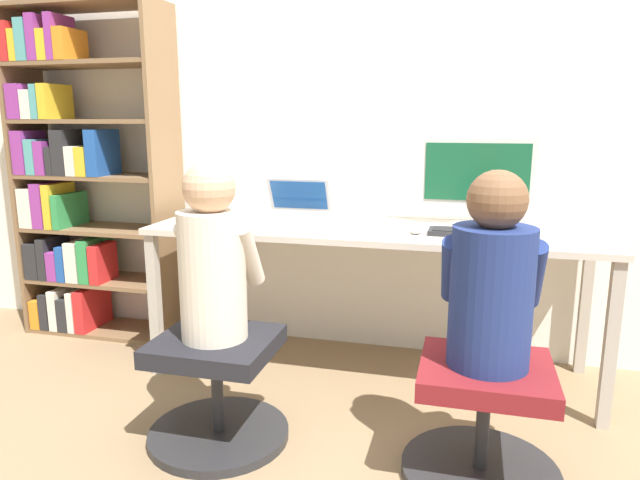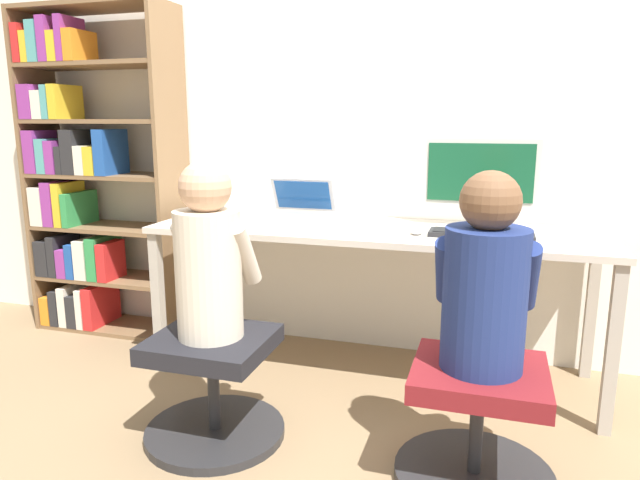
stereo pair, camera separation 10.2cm
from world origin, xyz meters
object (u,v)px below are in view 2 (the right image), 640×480
at_px(person_at_laptop, 209,258).
at_px(desktop_monitor, 480,181).
at_px(person_at_monitor, 485,282).
at_px(keyboard, 481,234).
at_px(office_chair_right, 213,385).
at_px(bookshelf, 86,184).
at_px(office_chair_left, 477,423).
at_px(laptop, 297,209).

bearing_deg(person_at_laptop, desktop_monitor, 44.22).
bearing_deg(person_at_monitor, keyboard, 92.95).
xyz_separation_m(office_chair_right, bookshelf, (-1.29, 0.92, 0.67)).
bearing_deg(keyboard, bookshelf, 174.40).
height_order(keyboard, office_chair_left, keyboard).
xyz_separation_m(desktop_monitor, laptop, (-0.93, 0.01, -0.18)).
bearing_deg(bookshelf, laptop, 1.27).
bearing_deg(person_at_monitor, bookshelf, 158.62).
xyz_separation_m(desktop_monitor, office_chair_right, (-0.96, -0.94, -0.75)).
bearing_deg(person_at_laptop, office_chair_left, 0.18).
relative_size(office_chair_left, office_chair_right, 1.00).
bearing_deg(laptop, office_chair_left, -43.44).
distance_m(laptop, office_chair_left, 1.48).
relative_size(desktop_monitor, office_chair_left, 0.97).
bearing_deg(person_at_monitor, desktop_monitor, 93.66).
relative_size(office_chair_left, person_at_laptop, 0.82).
xyz_separation_m(keyboard, person_at_monitor, (0.04, -0.68, -0.03)).
height_order(office_chair_right, person_at_monitor, person_at_monitor).
relative_size(office_chair_left, person_at_monitor, 0.84).
height_order(desktop_monitor, laptop, desktop_monitor).
height_order(desktop_monitor, office_chair_left, desktop_monitor).
bearing_deg(office_chair_right, bookshelf, 144.55).
height_order(keyboard, person_at_laptop, person_at_laptop).
distance_m(laptop, person_at_laptop, 0.94).
distance_m(office_chair_left, bookshelf, 2.57).
height_order(office_chair_left, person_at_monitor, person_at_monitor).
height_order(desktop_monitor, bookshelf, bookshelf).
height_order(desktop_monitor, person_at_monitor, desktop_monitor).
bearing_deg(office_chair_right, person_at_monitor, 0.71).
height_order(person_at_laptop, bookshelf, bookshelf).
xyz_separation_m(office_chair_left, bookshelf, (-2.30, 0.91, 0.67)).
distance_m(desktop_monitor, person_at_laptop, 1.36).
bearing_deg(laptop, bookshelf, -178.73).
xyz_separation_m(laptop, office_chair_left, (0.99, -0.94, -0.57)).
xyz_separation_m(office_chair_right, person_at_laptop, (-0.00, 0.00, 0.53)).
height_order(office_chair_right, person_at_laptop, person_at_laptop).
bearing_deg(office_chair_right, keyboard, 35.12).
xyz_separation_m(keyboard, office_chair_left, (0.04, -0.68, -0.54)).
distance_m(keyboard, person_at_monitor, 0.68).
distance_m(desktop_monitor, office_chair_right, 1.54).
bearing_deg(office_chair_right, desktop_monitor, 44.36).
bearing_deg(keyboard, person_at_monitor, -87.05).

